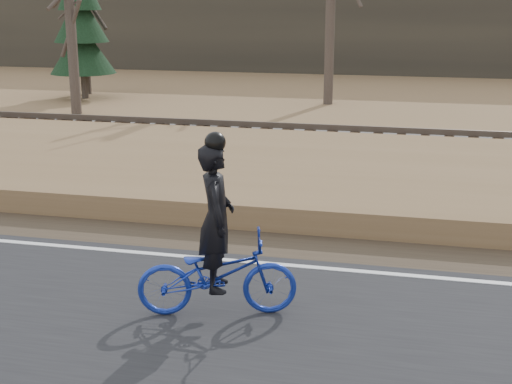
# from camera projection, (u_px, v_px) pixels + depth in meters

# --- Properties ---
(shoulder) EXTENTS (120.00, 1.60, 0.04)m
(shoulder) POSITION_uv_depth(u_px,v_px,m) (14.00, 224.00, 12.90)
(shoulder) COLOR #473A2B
(shoulder) RESTS_ON ground
(embankment) EXTENTS (120.00, 5.00, 0.44)m
(embankment) POSITION_uv_depth(u_px,v_px,m) (88.00, 174.00, 15.66)
(embankment) COLOR brown
(embankment) RESTS_ON ground
(ballast) EXTENTS (120.00, 3.00, 0.45)m
(ballast) POSITION_uv_depth(u_px,v_px,m) (151.00, 141.00, 19.22)
(ballast) COLOR slate
(ballast) RESTS_ON ground
(railroad) EXTENTS (120.00, 2.40, 0.29)m
(railroad) POSITION_uv_depth(u_px,v_px,m) (151.00, 130.00, 19.14)
(railroad) COLOR black
(railroad) RESTS_ON ballast
(treeline_backdrop) EXTENTS (120.00, 4.00, 6.00)m
(treeline_backdrop) POSITION_uv_depth(u_px,v_px,m) (296.00, 15.00, 39.13)
(treeline_backdrop) COLOR #383328
(treeline_backdrop) RESTS_ON ground
(cyclist) EXTENTS (2.14, 1.24, 2.37)m
(cyclist) POSITION_uv_depth(u_px,v_px,m) (217.00, 258.00, 8.97)
(cyclist) COLOR navy
(cyclist) RESTS_ON road
(bare_tree_near_left) EXTENTS (0.36, 0.36, 6.08)m
(bare_tree_near_left) POSITION_uv_depth(u_px,v_px,m) (71.00, 25.00, 24.23)
(bare_tree_near_left) COLOR #4A3F36
(bare_tree_near_left) RESTS_ON ground
(conifer) EXTENTS (2.60, 2.60, 6.66)m
(conifer) POSITION_uv_depth(u_px,v_px,m) (80.00, 18.00, 28.02)
(conifer) COLOR #4A3F36
(conifer) RESTS_ON ground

